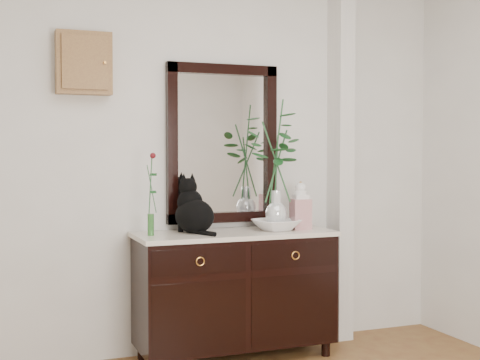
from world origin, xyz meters
name	(u,v)px	position (x,y,z in m)	size (l,w,h in m)	color
wall_back	(208,157)	(0.00, 1.98, 1.35)	(3.60, 0.04, 2.70)	silver
pilaster	(340,156)	(1.00, 1.90, 1.35)	(0.12, 0.20, 2.70)	silver
sideboard	(235,288)	(0.10, 1.73, 0.47)	(1.33, 0.52, 0.82)	black
wall_mirror	(223,144)	(0.10, 1.97, 1.44)	(0.80, 0.06, 1.10)	black
key_cabinet	(84,63)	(-0.85, 1.94, 1.95)	(0.35, 0.10, 0.40)	brown
cat	(194,205)	(-0.17, 1.77, 1.04)	(0.26, 0.32, 0.37)	black
lotus_bowl	(276,225)	(0.39, 1.70, 0.89)	(0.30, 0.30, 0.07)	white
vase_branches	(276,163)	(0.39, 1.70, 1.31)	(0.42, 0.42, 0.88)	silver
bud_vase_rose	(151,194)	(-0.47, 1.73, 1.12)	(0.06, 0.06, 0.54)	#316C2D
ginger_jar	(301,205)	(0.58, 1.71, 1.02)	(0.12, 0.12, 0.33)	white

